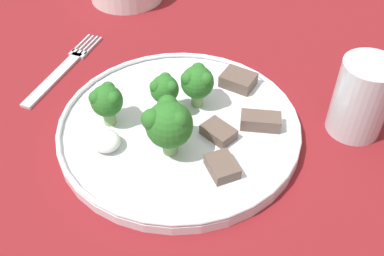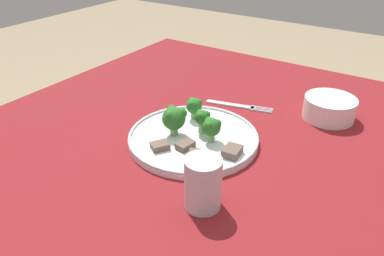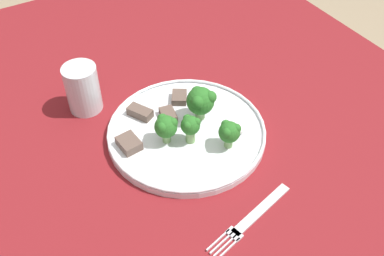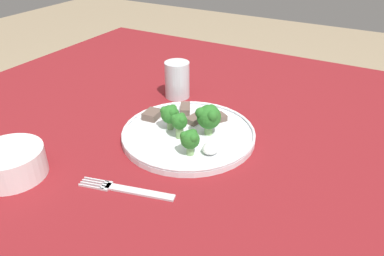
# 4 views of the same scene
# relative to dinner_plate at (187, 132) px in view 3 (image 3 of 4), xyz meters

# --- Properties ---
(table) EXTENTS (1.21, 1.19, 0.75)m
(table) POSITION_rel_dinner_plate_xyz_m (0.02, 0.08, -0.10)
(table) COLOR maroon
(table) RESTS_ON ground_plane
(dinner_plate) EXTENTS (0.28, 0.28, 0.02)m
(dinner_plate) POSITION_rel_dinner_plate_xyz_m (0.00, 0.00, 0.00)
(dinner_plate) COLOR white
(dinner_plate) RESTS_ON table
(fork) EXTENTS (0.06, 0.17, 0.00)m
(fork) POSITION_rel_dinner_plate_xyz_m (-0.20, 0.01, -0.01)
(fork) COLOR silver
(fork) RESTS_ON table
(drinking_glass) EXTENTS (0.06, 0.06, 0.09)m
(drinking_glass) POSITION_rel_dinner_plate_xyz_m (0.16, 0.13, 0.03)
(drinking_glass) COLOR silver
(drinking_glass) RESTS_ON table
(broccoli_floret_near_rim_left) EXTENTS (0.04, 0.04, 0.05)m
(broccoli_floret_near_rim_left) POSITION_rel_dinner_plate_xyz_m (-0.07, -0.04, 0.04)
(broccoli_floret_near_rim_left) COLOR #7FA866
(broccoli_floret_near_rim_left) RESTS_ON dinner_plate
(broccoli_floret_center_left) EXTENTS (0.04, 0.04, 0.05)m
(broccoli_floret_center_left) POSITION_rel_dinner_plate_xyz_m (-0.00, 0.04, 0.04)
(broccoli_floret_center_left) COLOR #7FA866
(broccoli_floret_center_left) RESTS_ON dinner_plate
(broccoli_floret_back_left) EXTENTS (0.03, 0.03, 0.05)m
(broccoli_floret_back_left) POSITION_rel_dinner_plate_xyz_m (-0.03, 0.01, 0.04)
(broccoli_floret_back_left) COLOR #7FA866
(broccoli_floret_back_left) RESTS_ON dinner_plate
(broccoli_floret_front_left) EXTENTS (0.05, 0.05, 0.07)m
(broccoli_floret_front_left) POSITION_rel_dinner_plate_xyz_m (0.01, -0.04, 0.04)
(broccoli_floret_front_left) COLOR #7FA866
(broccoli_floret_front_left) RESTS_ON dinner_plate
(meat_slice_front_slice) EXTENTS (0.05, 0.04, 0.02)m
(meat_slice_front_slice) POSITION_rel_dinner_plate_xyz_m (0.08, 0.05, 0.01)
(meat_slice_front_slice) COLOR brown
(meat_slice_front_slice) RESTS_ON dinner_plate
(meat_slice_middle_slice) EXTENTS (0.04, 0.03, 0.01)m
(meat_slice_middle_slice) POSITION_rel_dinner_plate_xyz_m (0.05, 0.01, 0.01)
(meat_slice_middle_slice) COLOR brown
(meat_slice_middle_slice) RESTS_ON dinner_plate
(meat_slice_rear_slice) EXTENTS (0.05, 0.04, 0.01)m
(meat_slice_rear_slice) POSITION_rel_dinner_plate_xyz_m (0.08, -0.03, 0.01)
(meat_slice_rear_slice) COLOR brown
(meat_slice_rear_slice) RESTS_ON dinner_plate
(meat_slice_edge_slice) EXTENTS (0.04, 0.04, 0.02)m
(meat_slice_edge_slice) POSITION_rel_dinner_plate_xyz_m (0.02, 0.10, 0.01)
(meat_slice_edge_slice) COLOR brown
(meat_slice_edge_slice) RESTS_ON dinner_plate
(sauce_dollop) EXTENTS (0.04, 0.03, 0.02)m
(sauce_dollop) POSITION_rel_dinner_plate_xyz_m (-0.05, -0.08, 0.01)
(sauce_dollop) COLOR white
(sauce_dollop) RESTS_ON dinner_plate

